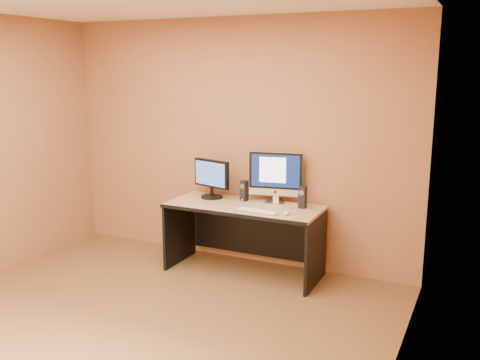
{
  "coord_description": "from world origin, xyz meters",
  "views": [
    {
      "loc": [
        2.49,
        -3.12,
        2.08
      ],
      "look_at": [
        0.29,
        1.51,
        1.0
      ],
      "focal_mm": 40.0,
      "sensor_mm": 36.0,
      "label": 1
    }
  ],
  "objects": [
    {
      "name": "keyboard",
      "position": [
        0.51,
        1.42,
        0.73
      ],
      "size": [
        0.43,
        0.15,
        0.02
      ],
      "primitive_type": "cube",
      "rotation": [
        0.0,
        0.0,
        -0.09
      ],
      "color": "#BBBCC0",
      "rests_on": "desk"
    },
    {
      "name": "second_monitor",
      "position": [
        -0.15,
        1.74,
        0.93
      ],
      "size": [
        0.51,
        0.35,
        0.41
      ],
      "primitive_type": null,
      "rotation": [
        0.0,
        0.0,
        -0.26
      ],
      "color": "black",
      "rests_on": "desk"
    },
    {
      "name": "cable_b",
      "position": [
        0.51,
        1.91,
        0.73
      ],
      "size": [
        0.08,
        0.16,
        0.01
      ],
      "primitive_type": "cylinder",
      "rotation": [
        1.57,
        0.0,
        -0.44
      ],
      "color": "black",
      "rests_on": "desk"
    },
    {
      "name": "desk",
      "position": [
        0.29,
        1.61,
        0.36
      ],
      "size": [
        1.56,
        0.69,
        0.72
      ],
      "primitive_type": null,
      "rotation": [
        0.0,
        0.0,
        0.0
      ],
      "color": "tan",
      "rests_on": "ground"
    },
    {
      "name": "speaker_right",
      "position": [
        0.86,
        1.76,
        0.83
      ],
      "size": [
        0.07,
        0.07,
        0.21
      ],
      "primitive_type": null,
      "rotation": [
        0.0,
        0.0,
        -0.05
      ],
      "color": "black",
      "rests_on": "desk"
    },
    {
      "name": "imac",
      "position": [
        0.54,
        1.83,
        0.99
      ],
      "size": [
        0.58,
        0.3,
        0.54
      ],
      "primitive_type": null,
      "rotation": [
        0.0,
        0.0,
        0.18
      ],
      "color": "silver",
      "rests_on": "desk"
    },
    {
      "name": "cable_a",
      "position": [
        0.57,
        1.89,
        0.73
      ],
      "size": [
        0.08,
        0.2,
        0.01
      ],
      "primitive_type": "cylinder",
      "rotation": [
        1.57,
        0.0,
        0.35
      ],
      "color": "black",
      "rests_on": "desk"
    },
    {
      "name": "mouse",
      "position": [
        0.8,
        1.46,
        0.74
      ],
      "size": [
        0.07,
        0.11,
        0.04
      ],
      "primitive_type": "ellipsoid",
      "rotation": [
        0.0,
        0.0,
        0.11
      ],
      "color": "white",
      "rests_on": "desk"
    },
    {
      "name": "walls",
      "position": [
        0.0,
        0.0,
        1.3
      ],
      "size": [
        4.0,
        4.0,
        2.6
      ],
      "primitive_type": null,
      "color": "olive",
      "rests_on": "ground"
    },
    {
      "name": "floor",
      "position": [
        0.0,
        0.0,
        0.0
      ],
      "size": [
        4.0,
        4.0,
        0.0
      ],
      "primitive_type": "plane",
      "color": "brown",
      "rests_on": "ground"
    },
    {
      "name": "speaker_left",
      "position": [
        0.22,
        1.77,
        0.83
      ],
      "size": [
        0.08,
        0.08,
        0.21
      ],
      "primitive_type": null,
      "rotation": [
        0.0,
        0.0,
        -0.16
      ],
      "color": "black",
      "rests_on": "desk"
    }
  ]
}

